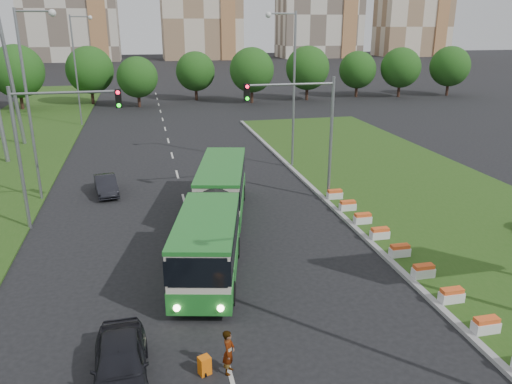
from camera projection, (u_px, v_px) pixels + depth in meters
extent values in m
plane|color=black|center=(273.00, 281.00, 22.69)|extent=(360.00, 360.00, 0.00)
cube|color=#254B15|center=(434.00, 200.00, 32.77)|extent=(14.00, 60.00, 0.15)
cube|color=gray|center=(334.00, 208.00, 31.31)|extent=(0.30, 60.00, 0.18)
cylinder|color=gray|center=(331.00, 140.00, 31.98)|extent=(0.20, 0.20, 8.00)
cylinder|color=gray|center=(291.00, 84.00, 30.25)|extent=(5.50, 0.14, 0.14)
cube|color=black|center=(247.00, 92.00, 29.80)|extent=(0.32, 0.32, 1.00)
cylinder|color=gray|center=(20.00, 161.00, 27.21)|extent=(0.20, 0.20, 8.00)
cylinder|color=gray|center=(65.00, 93.00, 26.63)|extent=(5.50, 0.14, 0.14)
cube|color=black|center=(118.00, 99.00, 27.33)|extent=(0.32, 0.32, 1.00)
cube|color=beige|center=(228.00, 246.00, 22.16)|extent=(2.48, 6.84, 2.68)
cube|color=beige|center=(204.00, 186.00, 30.26)|extent=(2.48, 8.33, 2.68)
cylinder|color=black|center=(215.00, 215.00, 25.88)|extent=(2.48, 1.24, 2.48)
cube|color=#1F6F26|center=(228.00, 264.00, 22.45)|extent=(2.56, 6.89, 0.94)
cube|color=#1F6F26|center=(204.00, 200.00, 30.55)|extent=(2.56, 8.38, 0.94)
cube|color=black|center=(228.00, 236.00, 22.02)|extent=(2.56, 6.89, 1.04)
cube|color=black|center=(204.00, 179.00, 30.12)|extent=(2.56, 8.38, 1.04)
imported|color=black|center=(120.00, 363.00, 16.01)|extent=(1.86, 4.43, 1.50)
imported|color=black|center=(106.00, 185.00, 34.04)|extent=(1.93, 4.04, 1.28)
imported|color=gray|center=(229.00, 352.00, 16.49)|extent=(0.59, 0.69, 1.60)
cube|color=orange|center=(205.00, 365.00, 16.57)|extent=(0.38, 0.33, 0.65)
cylinder|color=black|center=(205.00, 375.00, 16.50)|extent=(0.04, 0.15, 0.15)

